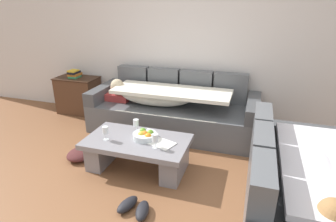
{
  "coord_description": "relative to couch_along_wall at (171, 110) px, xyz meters",
  "views": [
    {
      "loc": [
        1.07,
        -2.15,
        1.87
      ],
      "look_at": [
        0.04,
        1.05,
        0.55
      ],
      "focal_mm": 29.87,
      "sensor_mm": 36.0,
      "label": 1
    }
  ],
  "objects": [
    {
      "name": "couch_near_window",
      "position": [
        1.65,
        -1.6,
        0.01
      ],
      "size": [
        0.92,
        1.91,
        0.88
      ],
      "rotation": [
        0.0,
        0.0,
        1.57
      ],
      "color": "#575A5F",
      "rests_on": "ground_plane"
    },
    {
      "name": "coffee_table",
      "position": [
        -0.05,
        -1.13,
        -0.09
      ],
      "size": [
        1.2,
        0.68,
        0.38
      ],
      "color": "gray",
      "rests_on": "ground_plane"
    },
    {
      "name": "book_stack_on_cabinet",
      "position": [
        -1.81,
        0.23,
        0.37
      ],
      "size": [
        0.18,
        0.23,
        0.13
      ],
      "color": "#338C59",
      "rests_on": "side_cabinet"
    },
    {
      "name": "ground_plane",
      "position": [
        0.1,
        -1.63,
        -0.33
      ],
      "size": [
        14.0,
        14.0,
        0.0
      ],
      "primitive_type": "plane",
      "color": "brown"
    },
    {
      "name": "couch_along_wall",
      "position": [
        0.0,
        0.0,
        0.0
      ],
      "size": [
        2.48,
        0.92,
        0.88
      ],
      "color": "#575A5F",
      "rests_on": "ground_plane"
    },
    {
      "name": "wine_glass_near_left",
      "position": [
        -0.39,
        -1.25,
        0.17
      ],
      "size": [
        0.07,
        0.07,
        0.17
      ],
      "color": "silver",
      "rests_on": "coffee_table"
    },
    {
      "name": "wine_glass_far_back",
      "position": [
        -0.14,
        -0.95,
        0.17
      ],
      "size": [
        0.07,
        0.07,
        0.17
      ],
      "color": "silver",
      "rests_on": "coffee_table"
    },
    {
      "name": "back_wall",
      "position": [
        0.1,
        0.52,
        1.02
      ],
      "size": [
        9.0,
        0.1,
        2.7
      ],
      "primitive_type": "cube",
      "color": "silver",
      "rests_on": "ground_plane"
    },
    {
      "name": "fruit_bowl",
      "position": [
        0.03,
        -1.09,
        0.09
      ],
      "size": [
        0.28,
        0.28,
        0.1
      ],
      "color": "silver",
      "rests_on": "coffee_table"
    },
    {
      "name": "open_magazine",
      "position": [
        0.25,
        -1.15,
        0.06
      ],
      "size": [
        0.33,
        0.29,
        0.01
      ],
      "primitive_type": "cube",
      "rotation": [
        0.0,
        0.0,
        -0.34
      ],
      "color": "white",
      "rests_on": "coffee_table"
    },
    {
      "name": "wine_glass_near_right",
      "position": [
        0.22,
        -1.26,
        0.17
      ],
      "size": [
        0.07,
        0.07,
        0.17
      ],
      "color": "silver",
      "rests_on": "coffee_table"
    },
    {
      "name": "side_cabinet",
      "position": [
        -1.78,
        0.22,
        -0.01
      ],
      "size": [
        0.72,
        0.44,
        0.64
      ],
      "color": "#4D2F1E",
      "rests_on": "ground_plane"
    },
    {
      "name": "pair_of_shoes",
      "position": [
        0.22,
        -1.84,
        -0.28
      ],
      "size": [
        0.35,
        0.33,
        0.09
      ],
      "color": "black",
      "rests_on": "ground_plane"
    },
    {
      "name": "crumpled_garment",
      "position": [
        -0.84,
        -1.14,
        -0.27
      ],
      "size": [
        0.39,
        0.45,
        0.12
      ],
      "primitive_type": "ellipsoid",
      "rotation": [
        0.0,
        0.0,
        1.39
      ],
      "color": "#4C2323",
      "rests_on": "ground_plane"
    }
  ]
}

